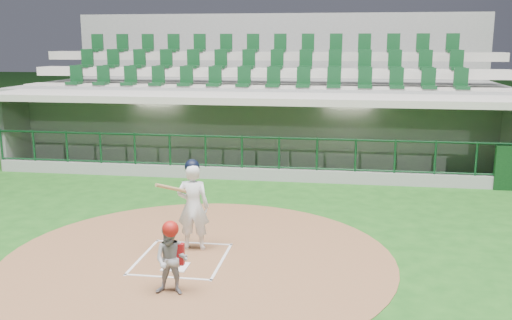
{
  "coord_description": "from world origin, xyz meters",
  "views": [
    {
      "loc": [
        2.86,
        -9.83,
        3.92
      ],
      "look_at": [
        0.93,
        2.6,
        1.3
      ],
      "focal_mm": 40.0,
      "sensor_mm": 36.0,
      "label": 1
    }
  ],
  "objects": [
    {
      "name": "batter_box_chalk",
      "position": [
        0.0,
        -0.3,
        0.02
      ],
      "size": [
        1.55,
        1.8,
        0.01
      ],
      "color": "white",
      "rests_on": "ground"
    },
    {
      "name": "ground",
      "position": [
        0.0,
        0.0,
        0.0
      ],
      "size": [
        120.0,
        120.0,
        0.0
      ],
      "primitive_type": "plane",
      "color": "#174814",
      "rests_on": "ground"
    },
    {
      "name": "catcher",
      "position": [
        0.26,
        -1.73,
        0.61
      ],
      "size": [
        0.55,
        0.44,
        1.2
      ],
      "color": "#96969B",
      "rests_on": "dirt_circle"
    },
    {
      "name": "home_plate",
      "position": [
        0.0,
        -0.7,
        0.02
      ],
      "size": [
        0.43,
        0.43,
        0.02
      ],
      "primitive_type": "cube",
      "color": "white",
      "rests_on": "dirt_circle"
    },
    {
      "name": "seating_deck",
      "position": [
        0.0,
        10.91,
        1.42
      ],
      "size": [
        17.0,
        6.72,
        5.15
      ],
      "color": "gray",
      "rests_on": "ground"
    },
    {
      "name": "dugout_structure",
      "position": [
        0.14,
        7.83,
        0.96
      ],
      "size": [
        16.4,
        3.7,
        3.0
      ],
      "color": "gray",
      "rests_on": "ground"
    },
    {
      "name": "batter",
      "position": [
        0.08,
        0.25,
        0.89
      ],
      "size": [
        0.86,
        0.86,
        1.76
      ],
      "color": "white",
      "rests_on": "dirt_circle"
    },
    {
      "name": "dirt_circle",
      "position": [
        0.3,
        -0.2,
        0.01
      ],
      "size": [
        7.2,
        7.2,
        0.01
      ],
      "primitive_type": "cylinder",
      "color": "brown",
      "rests_on": "ground"
    }
  ]
}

